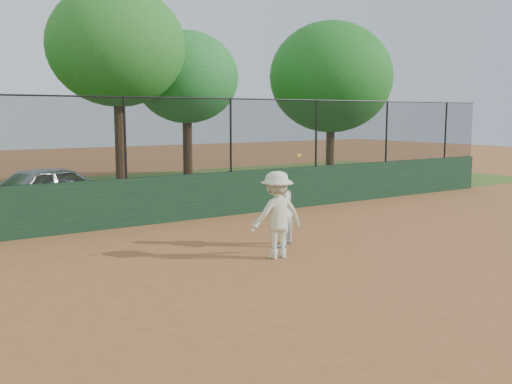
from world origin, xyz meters
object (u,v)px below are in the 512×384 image
tree_2 (117,47)px  tree_3 (186,78)px  player_second (279,209)px  player_main (277,215)px  tree_4 (331,77)px  parked_car (57,189)px

tree_2 → tree_3: 3.18m
player_second → tree_2: 10.27m
tree_2 → tree_3: (2.96, 0.76, -0.88)m
player_second → player_main: 1.02m
player_main → tree_2: (0.66, 10.15, 4.17)m
tree_3 → player_second: bearing=-106.4°
tree_4 → tree_3: bearing=167.2°
parked_car → tree_3: (5.78, 3.31, 3.45)m
player_main → tree_3: size_ratio=0.35×
player_second → player_main: (-0.63, -0.79, 0.06)m
player_second → tree_3: bearing=-139.3°
tree_2 → tree_3: bearing=14.4°
tree_2 → tree_4: tree_2 is taller
parked_car → tree_2: 5.77m
parked_car → tree_3: size_ratio=0.68×
tree_4 → tree_2: bearing=176.1°
parked_car → player_main: (2.17, -7.60, 0.17)m
tree_4 → player_main: bearing=-135.3°
tree_3 → tree_4: 6.17m
player_main → tree_2: bearing=86.3°
player_second → tree_4: (8.99, 8.75, 3.49)m
parked_car → player_second: (2.80, -6.81, 0.10)m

